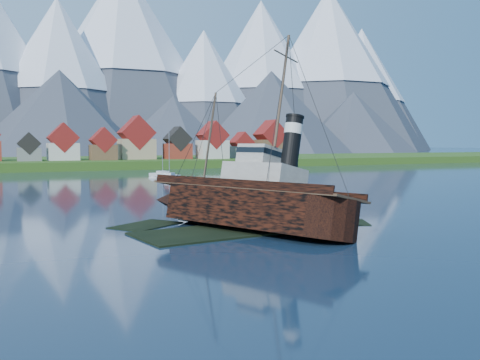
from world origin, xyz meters
name	(u,v)px	position (x,y,z in m)	size (l,w,h in m)	color
ground	(237,228)	(0.00, 0.00, 0.00)	(1400.00, 1400.00, 0.00)	#15283D
shoal	(243,227)	(1.78, 2.15, -0.35)	(31.71, 21.24, 1.14)	black
shore_bank	(64,166)	(0.00, 170.00, 0.00)	(600.00, 80.00, 3.20)	#254A15
seawall	(77,171)	(0.00, 132.00, 0.00)	(600.00, 2.50, 2.00)	#3F3D38
mountains	(22,55)	(-0.79, 481.26, 89.34)	(965.00, 340.00, 205.00)	#2D333D
tugboat_wreck	(241,202)	(0.54, -0.11, 2.94)	(6.85, 29.50, 23.38)	black
sailboat_d	(169,178)	(17.26, 82.45, 0.30)	(8.13, 8.69, 13.01)	silver
sailboat_e	(163,175)	(18.25, 92.14, 0.28)	(5.37, 11.55, 13.00)	silver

